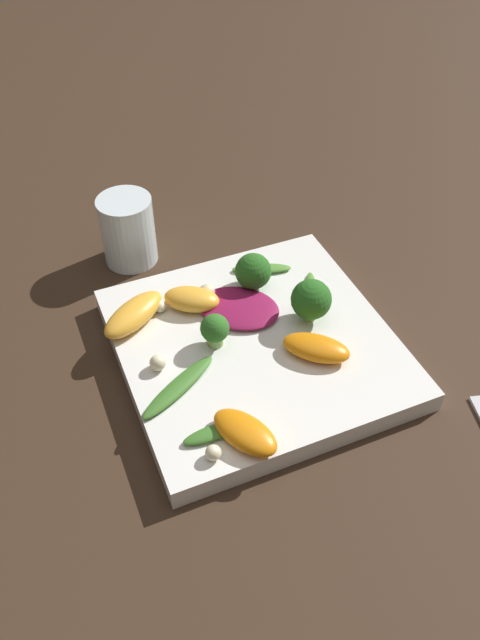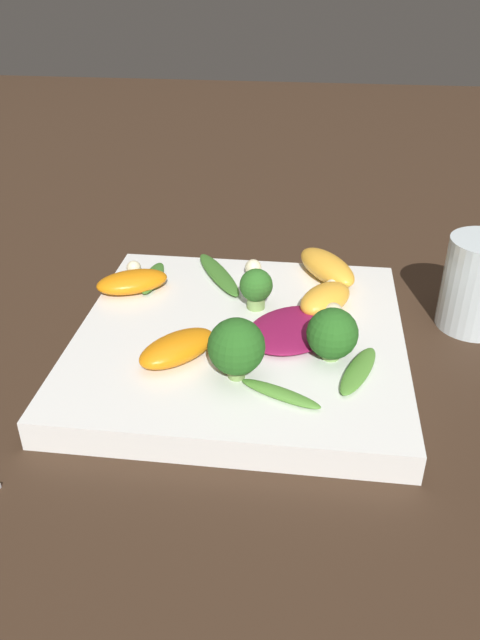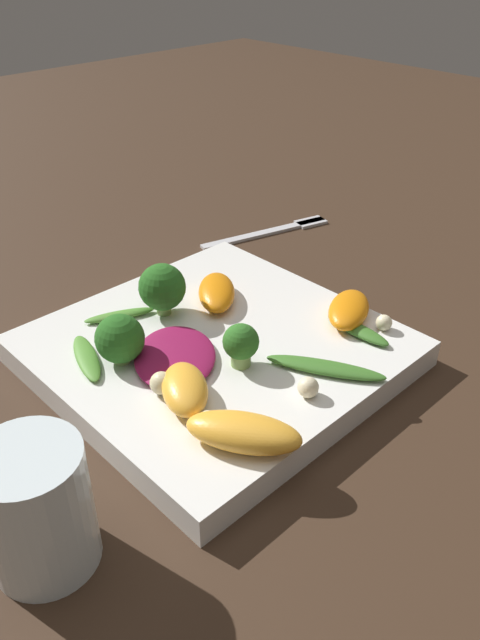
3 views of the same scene
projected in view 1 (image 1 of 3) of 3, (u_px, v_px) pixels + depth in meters
ground_plane at (255, 355)px, 0.64m from camera, size 2.40×2.40×0.00m
plate at (255, 347)px, 0.63m from camera, size 0.26×0.26×0.02m
drinking_glass at (128, 230)px, 0.72m from camera, size 0.06×0.06×0.08m
radicchio_leaf_0 at (242, 307)px, 0.64m from camera, size 0.10×0.11×0.01m
orange_segment_0 at (134, 314)px, 0.63m from camera, size 0.07×0.08×0.02m
orange_segment_1 at (192, 299)px, 0.64m from camera, size 0.06×0.07×0.02m
orange_segment_2 at (245, 432)px, 0.53m from camera, size 0.07×0.06×0.02m
orange_segment_3 at (316, 348)px, 0.60m from camera, size 0.07×0.07×0.02m
broccoli_floret_0 at (311, 300)px, 0.62m from camera, size 0.04×0.04×0.05m
broccoli_floret_1 at (215, 330)px, 0.60m from camera, size 0.03×0.03×0.04m
broccoli_floret_2 at (253, 272)px, 0.66m from camera, size 0.04×0.04×0.04m
arugula_sprig_0 at (179, 386)px, 0.57m from camera, size 0.06×0.09×0.01m
arugula_sprig_1 at (262, 269)px, 0.69m from camera, size 0.04×0.07×0.01m
arugula_sprig_2 at (312, 291)px, 0.66m from camera, size 0.06×0.04×0.01m
arugula_sprig_3 at (217, 432)px, 0.53m from camera, size 0.02×0.06×0.01m
macadamia_nut_0 at (207, 292)px, 0.65m from camera, size 0.02×0.02×0.02m
macadamia_nut_1 at (160, 306)px, 0.64m from camera, size 0.01×0.01×0.01m
macadamia_nut_2 at (159, 366)px, 0.58m from camera, size 0.02×0.02×0.02m
macadamia_nut_3 at (213, 453)px, 0.52m from camera, size 0.01×0.01×0.01m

